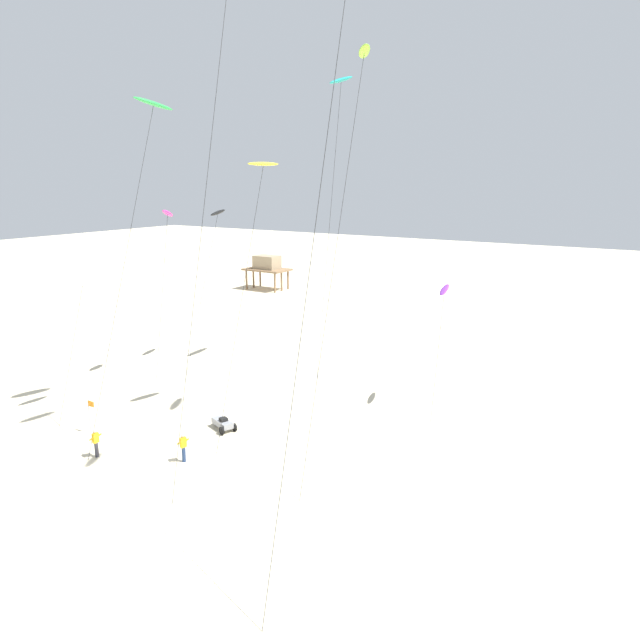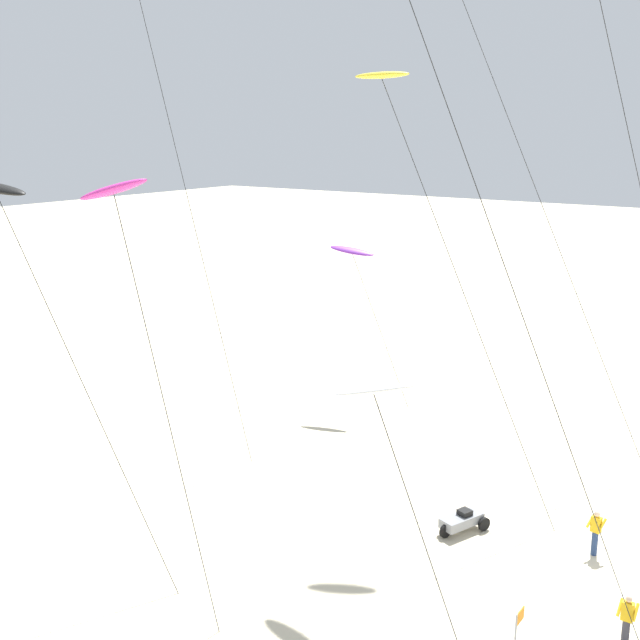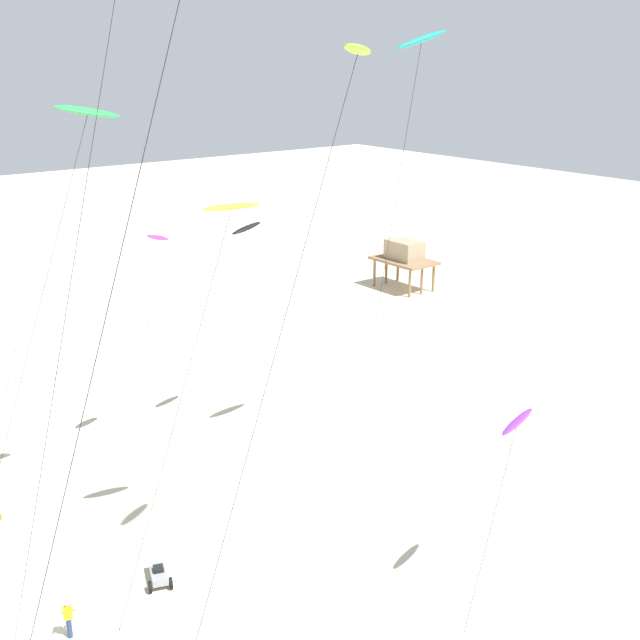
# 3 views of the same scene
# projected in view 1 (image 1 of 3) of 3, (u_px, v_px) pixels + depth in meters

# --- Properties ---
(ground_plane) EXTENTS (260.00, 260.00, 0.00)m
(ground_plane) POSITION_uv_depth(u_px,v_px,m) (133.00, 467.00, 32.81)
(ground_plane) COLOR beige
(kite_green) EXTENTS (2.35, 9.59, 20.54)m
(kite_green) POSITION_uv_depth(u_px,v_px,m) (153.00, 107.00, 36.55)
(kite_green) COLOR green
(kite_green) RESTS_ON ground
(kite_lime) EXTENTS (3.01, 11.10, 22.86)m
(kite_lime) POSITION_uv_depth(u_px,v_px,m) (363.00, 58.00, 33.40)
(kite_lime) COLOR #8CD833
(kite_lime) RESTS_ON ground
(kite_teal) EXTENTS (1.59, 7.07, 23.66)m
(kite_teal) POSITION_uv_depth(u_px,v_px,m) (341.00, 83.00, 45.97)
(kite_teal) COLOR teal
(kite_teal) RESTS_ON ground
(kite_yellow) EXTENTS (2.03, 8.27, 16.59)m
(kite_yellow) POSITION_uv_depth(u_px,v_px,m) (263.00, 167.00, 37.11)
(kite_yellow) COLOR yellow
(kite_yellow) RESTS_ON ground
(kite_purple) EXTENTS (1.25, 4.50, 8.62)m
(kite_purple) POSITION_uv_depth(u_px,v_px,m) (444.00, 291.00, 40.06)
(kite_purple) COLOR purple
(kite_purple) RESTS_ON ground
(kite_black) EXTENTS (1.86, 7.22, 13.16)m
(kite_black) POSITION_uv_depth(u_px,v_px,m) (218.00, 214.00, 49.84)
(kite_black) COLOR black
(kite_black) RESTS_ON ground
(kite_magenta) EXTENTS (1.50, 3.82, 13.44)m
(kite_magenta) POSITION_uv_depth(u_px,v_px,m) (167.00, 215.00, 45.25)
(kite_magenta) COLOR #D8339E
(kite_magenta) RESTS_ON ground
(kite_white) EXTENTS (1.09, 4.30, 9.14)m
(kite_white) POSITION_uv_depth(u_px,v_px,m) (82.00, 286.00, 39.32)
(kite_white) COLOR white
(kite_white) RESTS_ON ground
(kite_flyer_nearest) EXTENTS (0.51, 0.54, 1.67)m
(kite_flyer_nearest) POSITION_uv_depth(u_px,v_px,m) (96.00, 442.00, 33.88)
(kite_flyer_nearest) COLOR #33333D
(kite_flyer_nearest) RESTS_ON ground
(kite_flyer_middle) EXTENTS (0.60, 0.62, 1.67)m
(kite_flyer_middle) POSITION_uv_depth(u_px,v_px,m) (183.00, 447.00, 33.30)
(kite_flyer_middle) COLOR navy
(kite_flyer_middle) RESTS_ON ground
(stilt_house) EXTENTS (6.33, 4.01, 4.89)m
(stilt_house) POSITION_uv_depth(u_px,v_px,m) (267.00, 265.00, 85.32)
(stilt_house) COLOR #846647
(stilt_house) RESTS_ON ground
(beach_buggy) EXTENTS (2.12, 1.45, 0.82)m
(beach_buggy) POSITION_uv_depth(u_px,v_px,m) (223.00, 423.00, 37.71)
(beach_buggy) COLOR gray
(beach_buggy) RESTS_ON ground
(marker_flag) EXTENTS (0.57, 0.05, 2.10)m
(marker_flag) POSITION_uv_depth(u_px,v_px,m) (90.00, 410.00, 37.11)
(marker_flag) COLOR gray
(marker_flag) RESTS_ON ground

